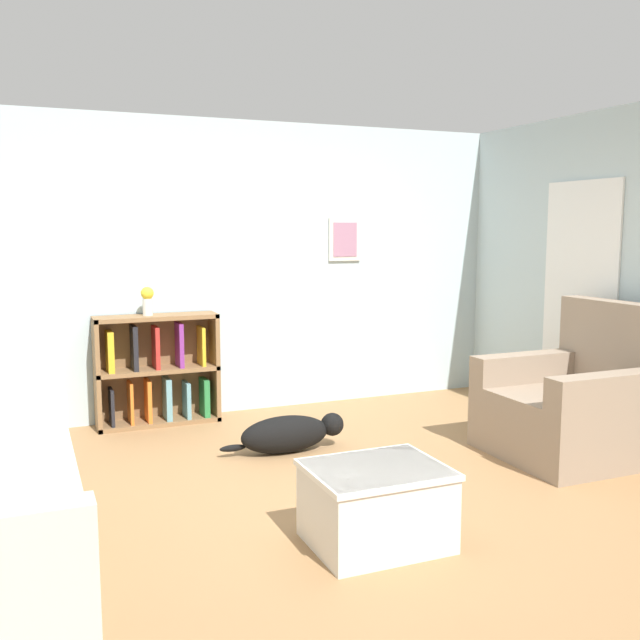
{
  "coord_description": "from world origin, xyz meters",
  "views": [
    {
      "loc": [
        -1.82,
        -3.95,
        1.67
      ],
      "look_at": [
        0.0,
        0.4,
        1.05
      ],
      "focal_mm": 40.0,
      "sensor_mm": 36.0,
      "label": 1
    }
  ],
  "objects_px": {
    "coffee_table": "(376,503)",
    "dog": "(289,433)",
    "bookshelf": "(157,371)",
    "vase": "(147,299)",
    "recliner_chair": "(576,405)"
  },
  "relations": [
    {
      "from": "dog",
      "to": "vase",
      "type": "relative_size",
      "value": 4.0
    },
    {
      "from": "dog",
      "to": "vase",
      "type": "xyz_separation_m",
      "value": [
        -0.83,
        1.16,
        0.93
      ]
    },
    {
      "from": "coffee_table",
      "to": "recliner_chair",
      "type": "bearing_deg",
      "value": 20.85
    },
    {
      "from": "coffee_table",
      "to": "dog",
      "type": "xyz_separation_m",
      "value": [
        0.12,
        1.64,
        -0.08
      ]
    },
    {
      "from": "dog",
      "to": "bookshelf",
      "type": "bearing_deg",
      "value": 122.87
    },
    {
      "from": "bookshelf",
      "to": "vase",
      "type": "relative_size",
      "value": 4.25
    },
    {
      "from": "recliner_chair",
      "to": "dog",
      "type": "height_order",
      "value": "recliner_chair"
    },
    {
      "from": "bookshelf",
      "to": "vase",
      "type": "distance_m",
      "value": 0.62
    },
    {
      "from": "coffee_table",
      "to": "dog",
      "type": "distance_m",
      "value": 1.64
    },
    {
      "from": "coffee_table",
      "to": "bookshelf",
      "type": "bearing_deg",
      "value": 102.88
    },
    {
      "from": "bookshelf",
      "to": "recliner_chair",
      "type": "bearing_deg",
      "value": -37.03
    },
    {
      "from": "dog",
      "to": "recliner_chair",
      "type": "bearing_deg",
      "value": -23.88
    },
    {
      "from": "recliner_chair",
      "to": "dog",
      "type": "bearing_deg",
      "value": 156.12
    },
    {
      "from": "bookshelf",
      "to": "recliner_chair",
      "type": "height_order",
      "value": "recliner_chair"
    },
    {
      "from": "bookshelf",
      "to": "recliner_chair",
      "type": "distance_m",
      "value": 3.37
    }
  ]
}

